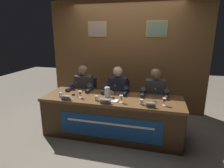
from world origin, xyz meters
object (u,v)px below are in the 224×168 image
chair_right (154,105)px  water_cup_right (141,102)px  water_cup_left (61,95)px  panelist_center (117,92)px  juice_glass_center (121,97)px  document_stack_center (112,100)px  microphone_right (155,98)px  panelist_right (154,95)px  juice_glass_right (164,100)px  microphone_left (74,91)px  chair_center (119,101)px  microphone_center (114,94)px  juice_glass_left (80,93)px  nameplate_right (151,105)px  water_cup_center (96,98)px  chair_left (87,99)px  conference_table (111,112)px  panelist_left (83,89)px  nameplate_left (66,97)px  water_pitcher_central (107,92)px  nameplate_center (105,101)px

chair_right → water_cup_right: chair_right is taller
water_cup_left → panelist_center: size_ratio=0.07×
panelist_center → juice_glass_center: bearing=-70.6°
document_stack_center → microphone_right: bearing=8.5°
panelist_right → juice_glass_right: (0.17, -0.56, 0.10)m
microphone_left → panelist_center: size_ratio=0.18×
chair_center → microphone_center: microphone_center is taller
juice_glass_left → nameplate_right: 1.26m
microphone_left → panelist_center: bearing=28.9°
chair_right → water_cup_center: bearing=-139.4°
chair_left → microphone_right: bearing=-23.4°
conference_table → panelist_center: (-0.00, 0.49, 0.22)m
panelist_right → panelist_left: bearing=180.0°
water_cup_center → chair_right: size_ratio=0.10×
conference_table → chair_right: chair_right is taller
microphone_center → document_stack_center: bearing=-87.2°
microphone_left → water_cup_right: microphone_left is taller
nameplate_right → microphone_right: (0.06, 0.24, 0.03)m
juice_glass_right → water_cup_right: size_ratio=1.46×
chair_right → water_cup_right: 0.89m
water_cup_center → nameplate_right: water_cup_center is taller
juice_glass_center → microphone_right: size_ratio=0.57×
microphone_center → juice_glass_right: bearing=-9.7°
panelist_left → juice_glass_left: size_ratio=9.82×
water_cup_right → microphone_right: microphone_right is taller
nameplate_left → juice_glass_right: bearing=5.2°
chair_left → panelist_right: bearing=-7.7°
water_pitcher_central → document_stack_center: size_ratio=0.89×
juice_glass_center → water_cup_right: size_ratio=1.46×
conference_table → chair_center: 0.69m
water_cup_right → water_pitcher_central: (-0.63, 0.19, 0.06)m
conference_table → panelist_right: size_ratio=2.06×
juice_glass_left → water_cup_left: juice_glass_left is taller
juice_glass_left → juice_glass_right: 1.46m
panelist_center → juice_glass_right: (0.90, -0.56, 0.10)m
juice_glass_right → microphone_right: 0.19m
chair_left → water_pitcher_central: (0.66, -0.61, 0.39)m
juice_glass_left → panelist_left: bearing=108.9°
juice_glass_right → water_pitcher_central: water_pitcher_central is taller
water_cup_center → water_cup_right: same height
panelist_left → nameplate_center: bearing=-45.1°
chair_right → document_stack_center: size_ratio=3.78×
nameplate_center → water_cup_right: (0.58, 0.11, -0.00)m
conference_table → chair_right: size_ratio=2.82×
juice_glass_center → water_pitcher_central: size_ratio=0.59×
panelist_left → nameplate_left: 0.71m
water_cup_left → juice_glass_center: 1.11m
chair_right → water_cup_right: size_ratio=10.48×
nameplate_center → chair_right: size_ratio=0.22×
water_cup_right → juice_glass_right: bearing=7.3°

